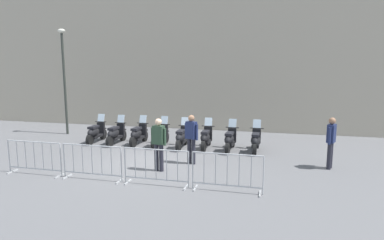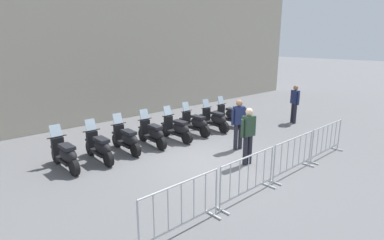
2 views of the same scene
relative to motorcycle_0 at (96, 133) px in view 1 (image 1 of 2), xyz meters
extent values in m
plane|color=slate|center=(3.84, -2.00, -0.45)|extent=(120.00, 120.00, 0.00)
cube|color=#B2A893|center=(2.86, 5.92, 5.93)|extent=(28.08, 5.82, 12.77)
cylinder|color=black|center=(-0.11, 0.69, -0.21)|extent=(0.22, 0.50, 0.48)
cylinder|color=black|center=(0.09, -0.53, -0.21)|extent=(0.22, 0.50, 0.48)
cube|color=black|center=(-0.01, 0.08, -0.17)|extent=(0.42, 0.90, 0.10)
ellipsoid|color=black|center=(0.03, -0.20, 0.07)|extent=(0.49, 0.89, 0.40)
cube|color=black|center=(0.03, -0.17, 0.29)|extent=(0.37, 0.64, 0.10)
cube|color=black|center=(-0.08, 0.51, 0.10)|extent=(0.36, 0.19, 0.60)
cylinder|color=black|center=(-0.08, 0.51, 0.43)|extent=(0.56, 0.13, 0.04)
cube|color=silver|center=(-0.09, 0.56, 0.61)|extent=(0.34, 0.19, 0.35)
cube|color=black|center=(-0.11, 0.69, 0.06)|extent=(0.25, 0.35, 0.06)
cylinder|color=black|center=(0.93, 0.77, -0.21)|extent=(0.19, 0.49, 0.48)
cylinder|color=black|center=(1.08, -0.46, -0.21)|extent=(0.19, 0.49, 0.48)
cube|color=black|center=(1.01, 0.15, -0.17)|extent=(0.38, 0.89, 0.10)
ellipsoid|color=black|center=(1.04, -0.12, 0.07)|extent=(0.45, 0.88, 0.40)
cube|color=black|center=(1.03, -0.09, 0.29)|extent=(0.35, 0.63, 0.10)
cube|color=black|center=(0.96, 0.58, 0.10)|extent=(0.35, 0.18, 0.60)
cylinder|color=black|center=(0.96, 0.58, 0.43)|extent=(0.56, 0.10, 0.04)
cube|color=silver|center=(0.95, 0.63, 0.61)|extent=(0.33, 0.18, 0.35)
cube|color=black|center=(0.93, 0.77, 0.06)|extent=(0.24, 0.34, 0.06)
cylinder|color=black|center=(1.94, 1.03, -0.21)|extent=(0.19, 0.49, 0.48)
cylinder|color=black|center=(2.07, -0.20, -0.21)|extent=(0.19, 0.49, 0.48)
cube|color=black|center=(2.00, 0.42, -0.17)|extent=(0.37, 0.89, 0.10)
ellipsoid|color=black|center=(2.03, 0.14, 0.07)|extent=(0.45, 0.87, 0.40)
cube|color=black|center=(2.03, 0.17, 0.29)|extent=(0.34, 0.63, 0.10)
cube|color=black|center=(1.96, 0.85, 0.10)|extent=(0.35, 0.18, 0.60)
cylinder|color=black|center=(1.96, 0.85, 0.43)|extent=(0.56, 0.09, 0.04)
cube|color=silver|center=(1.95, 0.90, 0.61)|extent=(0.33, 0.17, 0.35)
cube|color=black|center=(1.94, 1.03, 0.06)|extent=(0.23, 0.34, 0.06)
cylinder|color=black|center=(2.98, 1.12, -0.21)|extent=(0.17, 0.49, 0.48)
cylinder|color=black|center=(3.06, -0.12, -0.21)|extent=(0.17, 0.49, 0.48)
cube|color=black|center=(3.02, 0.50, -0.17)|extent=(0.34, 0.88, 0.10)
ellipsoid|color=black|center=(3.04, 0.22, 0.07)|extent=(0.41, 0.86, 0.40)
cube|color=black|center=(3.04, 0.25, 0.29)|extent=(0.32, 0.62, 0.10)
cube|color=black|center=(2.99, 0.93, 0.10)|extent=(0.35, 0.16, 0.60)
cylinder|color=black|center=(2.99, 0.93, 0.43)|extent=(0.56, 0.07, 0.04)
cube|color=silver|center=(2.99, 0.98, 0.61)|extent=(0.33, 0.16, 0.35)
cube|color=black|center=(2.98, 1.12, 0.06)|extent=(0.22, 0.33, 0.06)
cylinder|color=black|center=(3.96, 1.13, -0.21)|extent=(0.21, 0.50, 0.48)
cylinder|color=black|center=(4.13, -0.10, -0.21)|extent=(0.21, 0.50, 0.48)
cube|color=black|center=(4.04, 0.52, -0.17)|extent=(0.40, 0.90, 0.10)
ellipsoid|color=black|center=(4.08, 0.24, 0.07)|extent=(0.48, 0.88, 0.40)
cube|color=black|center=(4.08, 0.27, 0.29)|extent=(0.36, 0.63, 0.10)
cube|color=black|center=(3.98, 0.95, 0.10)|extent=(0.36, 0.19, 0.60)
cylinder|color=black|center=(3.98, 0.95, 0.43)|extent=(0.56, 0.12, 0.04)
cube|color=silver|center=(3.98, 0.99, 0.61)|extent=(0.34, 0.18, 0.35)
cube|color=black|center=(3.96, 1.13, 0.06)|extent=(0.24, 0.35, 0.06)
cylinder|color=black|center=(4.95, 1.37, -0.21)|extent=(0.21, 0.50, 0.48)
cylinder|color=black|center=(5.13, 0.14, -0.21)|extent=(0.21, 0.50, 0.48)
cube|color=black|center=(5.04, 0.75, -0.17)|extent=(0.40, 0.90, 0.10)
ellipsoid|color=black|center=(5.08, 0.48, 0.07)|extent=(0.48, 0.88, 0.40)
cube|color=black|center=(5.08, 0.51, 0.29)|extent=(0.36, 0.63, 0.10)
cube|color=black|center=(4.98, 1.18, 0.10)|extent=(0.36, 0.19, 0.60)
cylinder|color=black|center=(4.98, 1.18, 0.43)|extent=(0.56, 0.12, 0.04)
cube|color=silver|center=(4.97, 1.23, 0.61)|extent=(0.34, 0.18, 0.35)
cube|color=black|center=(4.95, 1.37, 0.06)|extent=(0.24, 0.35, 0.06)
cylinder|color=black|center=(6.02, 1.40, -0.21)|extent=(0.18, 0.49, 0.48)
cylinder|color=black|center=(6.12, 0.16, -0.21)|extent=(0.18, 0.49, 0.48)
cube|color=black|center=(6.07, 0.78, -0.17)|extent=(0.35, 0.89, 0.10)
ellipsoid|color=black|center=(6.09, 0.50, 0.07)|extent=(0.43, 0.87, 0.40)
cube|color=black|center=(6.09, 0.53, 0.29)|extent=(0.33, 0.62, 0.10)
cube|color=black|center=(6.03, 1.21, 0.10)|extent=(0.35, 0.17, 0.60)
cylinder|color=black|center=(6.03, 1.21, 0.43)|extent=(0.56, 0.08, 0.04)
cube|color=silver|center=(6.03, 1.26, 0.61)|extent=(0.33, 0.16, 0.35)
cube|color=black|center=(6.02, 1.40, 0.06)|extent=(0.22, 0.33, 0.06)
cylinder|color=black|center=(7.00, 1.59, -0.21)|extent=(0.19, 0.49, 0.48)
cylinder|color=black|center=(7.14, 0.36, -0.21)|extent=(0.19, 0.49, 0.48)
cube|color=black|center=(7.07, 0.97, -0.17)|extent=(0.37, 0.89, 0.10)
ellipsoid|color=black|center=(7.10, 0.70, 0.07)|extent=(0.45, 0.87, 0.40)
cube|color=black|center=(7.10, 0.73, 0.29)|extent=(0.34, 0.63, 0.10)
cube|color=black|center=(7.02, 1.41, 0.10)|extent=(0.35, 0.18, 0.60)
cylinder|color=black|center=(7.02, 1.41, 0.43)|extent=(0.56, 0.10, 0.04)
cube|color=silver|center=(7.02, 1.45, 0.61)|extent=(0.33, 0.17, 0.35)
cube|color=black|center=(7.00, 1.59, 0.06)|extent=(0.23, 0.34, 0.06)
cube|color=#B2B5B7|center=(0.21, -4.53, -0.43)|extent=(0.09, 0.44, 0.04)
cube|color=#B2B5B7|center=(1.95, -4.31, -0.43)|extent=(0.09, 0.44, 0.04)
cylinder|color=#B2B5B7|center=(0.14, -4.53, 0.07)|extent=(0.04, 0.04, 1.05)
cylinder|color=#B2B5B7|center=(2.03, -4.30, 0.07)|extent=(0.04, 0.04, 1.05)
cylinder|color=#B2B5B7|center=(1.08, -4.42, 0.60)|extent=(1.89, 0.27, 0.04)
cylinder|color=#B2B5B7|center=(1.08, -4.42, -0.27)|extent=(1.89, 0.27, 0.04)
cylinder|color=#B2B5B7|center=(0.45, -4.50, 0.16)|extent=(0.02, 0.02, 0.87)
cylinder|color=#B2B5B7|center=(0.77, -4.46, 0.16)|extent=(0.02, 0.02, 0.87)
cylinder|color=#B2B5B7|center=(1.08, -4.42, 0.16)|extent=(0.02, 0.02, 0.87)
cylinder|color=#B2B5B7|center=(1.40, -4.38, 0.16)|extent=(0.02, 0.02, 0.87)
cylinder|color=#B2B5B7|center=(1.71, -4.34, 0.16)|extent=(0.02, 0.02, 0.87)
cube|color=#B2B5B7|center=(2.22, -4.28, -0.43)|extent=(0.09, 0.44, 0.04)
cube|color=#B2B5B7|center=(3.96, -4.06, -0.43)|extent=(0.09, 0.44, 0.04)
cylinder|color=#B2B5B7|center=(2.15, -4.29, 0.07)|extent=(0.04, 0.04, 1.05)
cylinder|color=#B2B5B7|center=(4.04, -4.05, 0.07)|extent=(0.04, 0.04, 1.05)
cylinder|color=#B2B5B7|center=(3.09, -4.17, 0.60)|extent=(1.89, 0.27, 0.04)
cylinder|color=#B2B5B7|center=(3.09, -4.17, -0.27)|extent=(1.89, 0.27, 0.04)
cylinder|color=#B2B5B7|center=(2.46, -4.25, 0.16)|extent=(0.02, 0.02, 0.87)
cylinder|color=#B2B5B7|center=(2.78, -4.21, 0.16)|extent=(0.02, 0.02, 0.87)
cylinder|color=#B2B5B7|center=(3.09, -4.17, 0.16)|extent=(0.02, 0.02, 0.87)
cylinder|color=#B2B5B7|center=(3.41, -4.13, 0.16)|extent=(0.02, 0.02, 0.87)
cylinder|color=#B2B5B7|center=(3.72, -4.09, 0.16)|extent=(0.02, 0.02, 0.87)
cube|color=#B2B5B7|center=(4.23, -4.03, -0.43)|extent=(0.09, 0.44, 0.04)
cube|color=#B2B5B7|center=(5.97, -3.81, -0.43)|extent=(0.09, 0.44, 0.04)
cylinder|color=#B2B5B7|center=(4.15, -4.04, 0.07)|extent=(0.04, 0.04, 1.05)
cylinder|color=#B2B5B7|center=(6.05, -3.80, 0.07)|extent=(0.04, 0.04, 1.05)
cylinder|color=#B2B5B7|center=(5.10, -3.92, 0.60)|extent=(1.89, 0.27, 0.04)
cylinder|color=#B2B5B7|center=(5.10, -3.92, -0.27)|extent=(1.89, 0.27, 0.04)
cylinder|color=#B2B5B7|center=(4.47, -4.00, 0.16)|extent=(0.02, 0.02, 0.87)
cylinder|color=#B2B5B7|center=(4.79, -3.96, 0.16)|extent=(0.02, 0.02, 0.87)
cylinder|color=#B2B5B7|center=(5.10, -3.92, 0.16)|extent=(0.02, 0.02, 0.87)
cylinder|color=#B2B5B7|center=(5.42, -3.88, 0.16)|extent=(0.02, 0.02, 0.87)
cylinder|color=#B2B5B7|center=(5.73, -3.84, 0.16)|extent=(0.02, 0.02, 0.87)
cube|color=#B2B5B7|center=(6.24, -3.78, -0.43)|extent=(0.09, 0.44, 0.04)
cube|color=#B2B5B7|center=(7.98, -3.56, -0.43)|extent=(0.09, 0.44, 0.04)
cylinder|color=#B2B5B7|center=(6.16, -3.79, 0.07)|extent=(0.04, 0.04, 1.05)
cylinder|color=#B2B5B7|center=(8.05, -3.55, 0.07)|extent=(0.04, 0.04, 1.05)
cylinder|color=#B2B5B7|center=(7.11, -3.67, 0.60)|extent=(1.89, 0.27, 0.04)
cylinder|color=#B2B5B7|center=(7.11, -3.67, -0.27)|extent=(1.89, 0.27, 0.04)
cylinder|color=#B2B5B7|center=(6.48, -3.75, 0.16)|extent=(0.02, 0.02, 0.87)
cylinder|color=#B2B5B7|center=(6.79, -3.71, 0.16)|extent=(0.02, 0.02, 0.87)
cylinder|color=#B2B5B7|center=(7.11, -3.67, 0.16)|extent=(0.02, 0.02, 0.87)
cylinder|color=#B2B5B7|center=(7.42, -3.63, 0.16)|extent=(0.02, 0.02, 0.87)
cylinder|color=#B2B5B7|center=(7.74, -3.59, 0.16)|extent=(0.02, 0.02, 0.87)
cylinder|color=#2D332D|center=(-2.65, 1.12, 2.08)|extent=(0.12, 0.12, 5.06)
ellipsoid|color=silver|center=(-2.65, 1.12, 4.73)|extent=(0.36, 0.36, 0.20)
cylinder|color=#23232D|center=(4.48, -2.69, 0.00)|extent=(0.14, 0.14, 0.90)
cylinder|color=#23232D|center=(4.66, -2.70, 0.00)|extent=(0.14, 0.14, 0.90)
cube|color=#2D4733|center=(4.57, -2.69, 0.75)|extent=(0.37, 0.24, 0.60)
sphere|color=beige|center=(4.57, -2.69, 1.17)|extent=(0.22, 0.22, 0.22)
cylinder|color=#2D4733|center=(4.34, -2.68, 0.70)|extent=(0.09, 0.09, 0.55)
cylinder|color=#2D4733|center=(4.80, -2.70, 0.70)|extent=(0.09, 0.09, 0.55)
cylinder|color=#23232D|center=(5.17, -1.53, 0.00)|extent=(0.14, 0.14, 0.90)
cylinder|color=#23232D|center=(5.35, -1.58, 0.00)|extent=(0.14, 0.14, 0.90)
cube|color=navy|center=(5.26, -1.55, 0.75)|extent=(0.40, 0.30, 0.60)
sphere|color=#9E7051|center=(5.26, -1.55, 1.17)|extent=(0.22, 0.22, 0.22)
cylinder|color=navy|center=(5.04, -1.50, 0.70)|extent=(0.09, 0.09, 0.55)
cylinder|color=navy|center=(5.48, -1.61, 0.70)|extent=(0.09, 0.09, 0.55)
cylinder|color=#23232D|center=(9.75, -0.52, 0.00)|extent=(0.14, 0.14, 0.90)
cylinder|color=#23232D|center=(9.80, -0.35, 0.00)|extent=(0.14, 0.14, 0.90)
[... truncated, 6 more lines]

